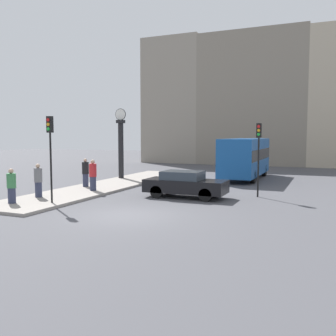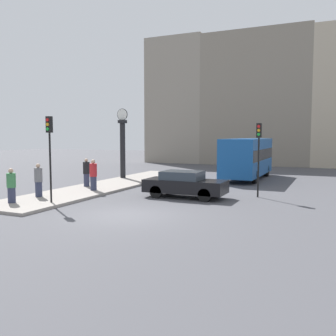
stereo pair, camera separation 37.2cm
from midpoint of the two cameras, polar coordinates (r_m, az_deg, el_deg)
name	(u,v)px [view 2 (the right image)]	position (r m, az deg, el deg)	size (l,w,h in m)	color
ground_plane	(126,215)	(15.72, -5.71, -7.17)	(120.00, 120.00, 0.00)	#47474C
sidewalk_corner	(111,185)	(24.73, -8.27, -2.59)	(3.52, 18.77, 0.14)	gray
building_row	(260,100)	(44.30, 14.06, 10.08)	(27.06, 5.00, 14.96)	gray
sedan_car	(185,184)	(19.92, 3.08, -2.45)	(4.33, 1.77, 1.41)	black
bus_distant	(247,156)	(29.03, 12.37, 1.76)	(2.43, 8.09, 3.06)	#195199
traffic_light_near	(50,141)	(18.32, -17.04, 3.91)	(0.26, 0.24, 4.05)	black
traffic_light_far	(259,145)	(20.47, 14.17, 3.48)	(0.26, 0.24, 3.95)	black
street_clock	(123,145)	(28.08, -6.55, 3.48)	(0.87, 0.51, 5.15)	black
pedestrian_red_top	(93,175)	(21.98, -10.84, -1.07)	(0.42, 0.42, 1.78)	#2D334C
pedestrian_black_jacket	(86,173)	(23.75, -11.89, -0.69)	(0.41, 0.41, 1.74)	#2D334C
pedestrian_green_hoodie	(11,186)	(18.99, -22.25, -2.54)	(0.41, 0.41, 1.63)	#2D334C
pedestrian_grey_jacket	(38,180)	(20.37, -18.64, -1.81)	(0.41, 0.41, 1.72)	#2D334C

